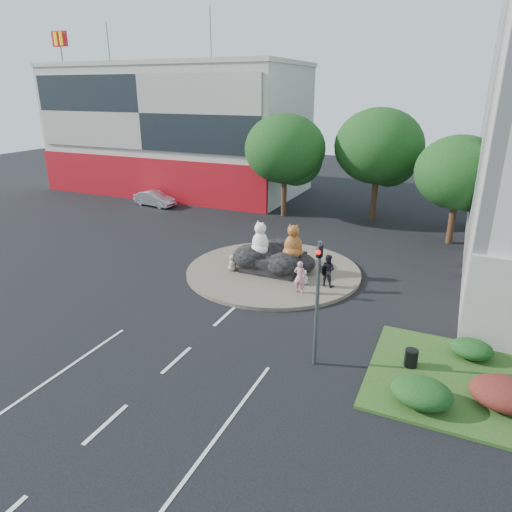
% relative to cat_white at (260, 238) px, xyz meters
% --- Properties ---
extents(ground, '(120.00, 120.00, 0.00)m').
position_rel_cat_white_xyz_m(ground, '(0.73, -9.78, -2.08)').
color(ground, black).
rests_on(ground, ground).
extents(roundabout_island, '(10.00, 10.00, 0.20)m').
position_rel_cat_white_xyz_m(roundabout_island, '(0.73, 0.22, -1.98)').
color(roundabout_island, brown).
rests_on(roundabout_island, ground).
extents(rock_plinth, '(3.20, 2.60, 0.90)m').
position_rel_cat_white_xyz_m(rock_plinth, '(0.73, 0.22, -1.43)').
color(rock_plinth, black).
rests_on(rock_plinth, roundabout_island).
extents(shophouse_block, '(25.20, 12.30, 17.40)m').
position_rel_cat_white_xyz_m(shophouse_block, '(-17.27, 18.13, 4.10)').
color(shophouse_block, beige).
rests_on(shophouse_block, ground).
extents(tree_left, '(6.46, 6.46, 8.27)m').
position_rel_cat_white_xyz_m(tree_left, '(-3.20, 12.28, 3.16)').
color(tree_left, '#382314').
rests_on(tree_left, ground).
extents(tree_mid, '(6.84, 6.84, 8.76)m').
position_rel_cat_white_xyz_m(tree_mid, '(3.80, 14.28, 3.47)').
color(tree_mid, '#382314').
rests_on(tree_mid, ground).
extents(tree_right, '(5.70, 5.70, 7.30)m').
position_rel_cat_white_xyz_m(tree_right, '(9.80, 10.28, 2.55)').
color(tree_right, '#382314').
rests_on(tree_right, ground).
extents(hedge_near_green, '(2.00, 1.60, 0.90)m').
position_rel_cat_white_xyz_m(hedge_near_green, '(9.73, -8.78, -1.51)').
color(hedge_near_green, '#113512').
rests_on(hedge_near_green, grass_verge).
extents(hedge_red, '(2.20, 1.76, 0.99)m').
position_rel_cat_white_xyz_m(hedge_red, '(12.23, -7.78, -1.47)').
color(hedge_red, '#4F1715').
rests_on(hedge_red, grass_verge).
extents(hedge_back_green, '(1.60, 1.28, 0.72)m').
position_rel_cat_white_xyz_m(hedge_back_green, '(11.23, -4.98, -1.60)').
color(hedge_back_green, '#113512').
rests_on(hedge_back_green, grass_verge).
extents(traffic_light, '(0.44, 1.24, 5.00)m').
position_rel_cat_white_xyz_m(traffic_light, '(5.83, -7.79, 1.54)').
color(traffic_light, '#595B60').
rests_on(traffic_light, ground).
extents(cat_white, '(1.47, 1.37, 1.97)m').
position_rel_cat_white_xyz_m(cat_white, '(0.00, 0.00, 0.00)').
color(cat_white, white).
rests_on(cat_white, rock_plinth).
extents(cat_tabby, '(1.38, 1.26, 1.97)m').
position_rel_cat_white_xyz_m(cat_tabby, '(1.88, 0.29, 0.00)').
color(cat_tabby, '#A26621').
rests_on(cat_tabby, rock_plinth).
extents(kitten_calico, '(0.76, 0.76, 0.96)m').
position_rel_cat_white_xyz_m(kitten_calico, '(-1.36, -0.87, -1.40)').
color(kitten_calico, beige).
rests_on(kitten_calico, roundabout_island).
extents(kitten_white, '(0.65, 0.64, 0.82)m').
position_rel_cat_white_xyz_m(kitten_white, '(3.03, -1.08, -1.47)').
color(kitten_white, beige).
rests_on(kitten_white, roundabout_island).
extents(pedestrian_pink, '(0.62, 0.41, 1.71)m').
position_rel_cat_white_xyz_m(pedestrian_pink, '(3.16, -2.17, -1.03)').
color(pedestrian_pink, '#CC8492').
rests_on(pedestrian_pink, roundabout_island).
extents(pedestrian_dark, '(0.95, 0.80, 1.75)m').
position_rel_cat_white_xyz_m(pedestrian_dark, '(4.19, -0.76, -1.01)').
color(pedestrian_dark, black).
rests_on(pedestrian_dark, roundabout_island).
extents(parked_car, '(4.23, 1.98, 1.34)m').
position_rel_cat_white_xyz_m(parked_car, '(-15.14, 10.59, -1.41)').
color(parked_car, '#B4B7BD').
rests_on(parked_car, ground).
extents(litter_bin, '(0.66, 0.66, 0.67)m').
position_rel_cat_white_xyz_m(litter_bin, '(9.16, -6.57, -1.63)').
color(litter_bin, black).
rests_on(litter_bin, grass_verge).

